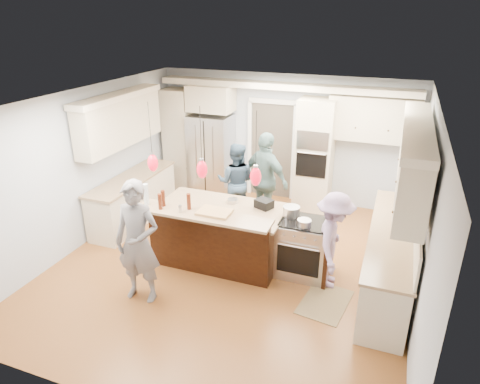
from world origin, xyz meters
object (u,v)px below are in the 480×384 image
object	(u,v)px
kitchen_island	(220,233)
person_far_left	(236,182)
island_range	(305,248)
refrigerator	(211,155)
person_bar_end	(138,242)

from	to	relation	value
kitchen_island	person_far_left	bearing A→B (deg)	101.35
kitchen_island	island_range	world-z (taller)	kitchen_island
refrigerator	kitchen_island	size ratio (longest dim) A/B	0.86
refrigerator	kitchen_island	bearing A→B (deg)	-63.11
island_range	person_bar_end	size ratio (longest dim) A/B	0.51
island_range	person_bar_end	bearing A→B (deg)	-145.17
person_far_left	refrigerator	bearing A→B (deg)	-55.99
kitchen_island	island_range	bearing A→B (deg)	3.09
refrigerator	person_bar_end	distance (m)	3.98
island_range	kitchen_island	bearing A→B (deg)	-176.91
kitchen_island	person_bar_end	distance (m)	1.56
kitchen_island	island_range	distance (m)	1.41
person_bar_end	refrigerator	bearing A→B (deg)	94.68
island_range	person_far_left	xyz separation A→B (m)	(-1.72, 1.45, 0.33)
kitchen_island	refrigerator	bearing A→B (deg)	116.89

